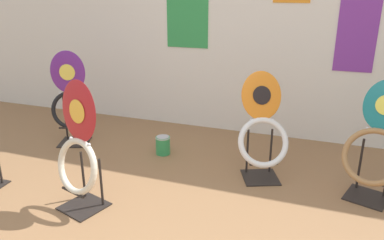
{
  "coord_description": "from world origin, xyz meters",
  "views": [
    {
      "loc": [
        0.66,
        -1.4,
        1.47
      ],
      "look_at": [
        -0.22,
        1.06,
        0.55
      ],
      "focal_mm": 35.0,
      "sensor_mm": 36.0,
      "label": 1
    }
  ],
  "objects": [
    {
      "name": "toilet_seat_display_purple_note",
      "position": [
        -1.63,
        1.48,
        0.45
      ],
      "size": [
        0.39,
        0.36,
        0.92
      ],
      "color": "black",
      "rests_on": "ground_plane"
    },
    {
      "name": "toilet_seat_display_teal_sax",
      "position": [
        1.06,
        1.35,
        0.4
      ],
      "size": [
        0.48,
        0.46,
        0.87
      ],
      "color": "black",
      "rests_on": "ground_plane"
    },
    {
      "name": "paint_can",
      "position": [
        -0.68,
        1.54,
        0.09
      ],
      "size": [
        0.14,
        0.14,
        0.17
      ],
      "color": "#2D8E4C",
      "rests_on": "ground_plane"
    },
    {
      "name": "toilet_seat_display_crimson_swirl",
      "position": [
        -0.84,
        0.51,
        0.42
      ],
      "size": [
        0.42,
        0.35,
        0.92
      ],
      "color": "black",
      "rests_on": "ground_plane"
    },
    {
      "name": "wall_back",
      "position": [
        0.0,
        2.39,
        1.3
      ],
      "size": [
        8.0,
        0.07,
        2.6
      ],
      "color": "silver",
      "rests_on": "ground_plane"
    },
    {
      "name": "toilet_seat_display_orange_sun",
      "position": [
        0.25,
        1.4,
        0.4
      ],
      "size": [
        0.47,
        0.47,
        0.85
      ],
      "color": "black",
      "rests_on": "ground_plane"
    }
  ]
}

